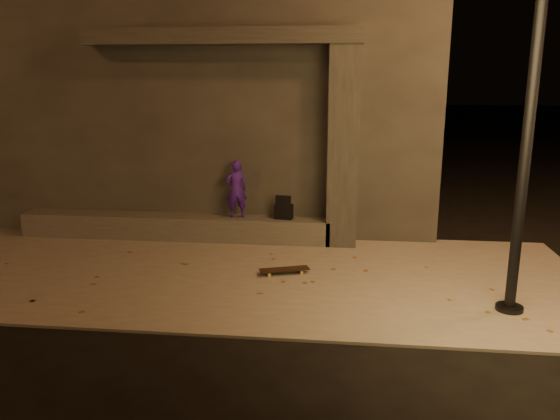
# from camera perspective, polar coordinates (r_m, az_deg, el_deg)

# --- Properties ---
(ground) EXTENTS (120.00, 120.00, 0.00)m
(ground) POSITION_cam_1_polar(r_m,az_deg,el_deg) (7.07, -8.10, -12.25)
(ground) COLOR black
(ground) RESTS_ON ground
(sidewalk) EXTENTS (11.00, 4.40, 0.04)m
(sidewalk) POSITION_cam_1_polar(r_m,az_deg,el_deg) (8.85, -4.87, -6.56)
(sidewalk) COLOR slate
(sidewalk) RESTS_ON ground
(building) EXTENTS (9.00, 5.10, 5.22)m
(building) POSITION_cam_1_polar(r_m,az_deg,el_deg) (12.92, -5.57, 11.53)
(building) COLOR #343130
(building) RESTS_ON ground
(ledge) EXTENTS (6.00, 0.55, 0.45)m
(ledge) POSITION_cam_1_polar(r_m,az_deg,el_deg) (10.76, -10.92, -1.72)
(ledge) COLOR #514D49
(ledge) RESTS_ON sidewalk
(column) EXTENTS (0.55, 0.55, 3.60)m
(column) POSITION_cam_1_polar(r_m,az_deg,el_deg) (9.97, 6.62, 6.46)
(column) COLOR #343130
(column) RESTS_ON sidewalk
(canopy) EXTENTS (5.00, 0.70, 0.28)m
(canopy) POSITION_cam_1_polar(r_m,az_deg,el_deg) (10.20, -6.13, 17.56)
(canopy) COLOR #343130
(canopy) RESTS_ON column
(skateboarder) EXTENTS (0.46, 0.38, 1.09)m
(skateboarder) POSITION_cam_1_polar(r_m,az_deg,el_deg) (10.29, -4.59, 2.19)
(skateboarder) COLOR #3D179A
(skateboarder) RESTS_ON ledge
(backpack) EXTENTS (0.35, 0.26, 0.46)m
(backpack) POSITION_cam_1_polar(r_m,az_deg,el_deg) (10.24, 0.38, -0.04)
(backpack) COLOR black
(backpack) RESTS_ON ledge
(skateboard) EXTENTS (0.81, 0.45, 0.09)m
(skateboard) POSITION_cam_1_polar(r_m,az_deg,el_deg) (8.69, 0.47, -6.26)
(skateboard) COLOR black
(skateboard) RESTS_ON sidewalk
(street_lamp_0) EXTENTS (0.36, 0.36, 6.78)m
(street_lamp_0) POSITION_cam_1_polar(r_m,az_deg,el_deg) (7.50, 25.63, 18.47)
(street_lamp_0) COLOR black
(street_lamp_0) RESTS_ON ground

